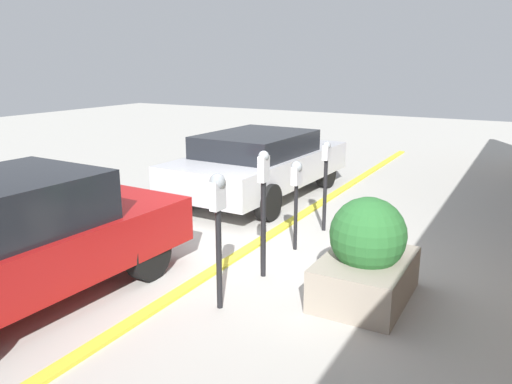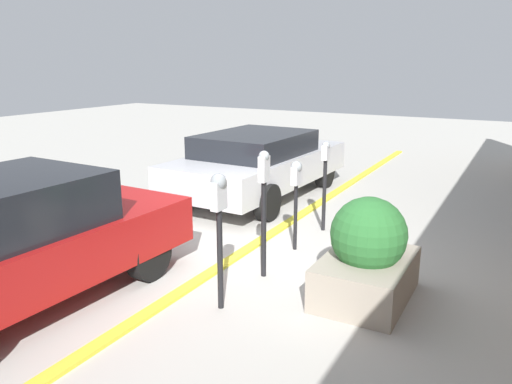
{
  "view_description": "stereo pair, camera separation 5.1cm",
  "coord_description": "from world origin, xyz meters",
  "px_view_note": "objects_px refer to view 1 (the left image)",
  "views": [
    {
      "loc": [
        -5.73,
        -3.36,
        2.66
      ],
      "look_at": [
        0.0,
        -0.15,
        0.95
      ],
      "focal_mm": 35.0,
      "sensor_mm": 36.0,
      "label": 1
    },
    {
      "loc": [
        -5.76,
        -3.32,
        2.66
      ],
      "look_at": [
        0.0,
        -0.15,
        0.95
      ],
      "focal_mm": 35.0,
      "sensor_mm": 36.0,
      "label": 2
    }
  ],
  "objects_px": {
    "planter_box": "(367,257)",
    "parked_car_middle": "(260,162)",
    "parking_meter_nearest": "(218,211)",
    "parking_meter_fourth": "(326,171)",
    "parking_meter_middle": "(296,183)",
    "parked_car_front": "(6,241)",
    "parking_meter_second": "(263,194)"
  },
  "relations": [
    {
      "from": "parking_meter_middle",
      "to": "planter_box",
      "type": "bearing_deg",
      "value": -126.94
    },
    {
      "from": "planter_box",
      "to": "parking_meter_fourth",
      "type": "bearing_deg",
      "value": 32.91
    },
    {
      "from": "parked_car_middle",
      "to": "parking_meter_nearest",
      "type": "bearing_deg",
      "value": -154.5
    },
    {
      "from": "planter_box",
      "to": "parked_car_middle",
      "type": "distance_m",
      "value": 4.69
    },
    {
      "from": "parking_meter_fourth",
      "to": "parked_car_middle",
      "type": "height_order",
      "value": "parking_meter_fourth"
    },
    {
      "from": "parking_meter_nearest",
      "to": "parking_meter_second",
      "type": "xyz_separation_m",
      "value": [
        0.99,
        -0.02,
        -0.04
      ]
    },
    {
      "from": "planter_box",
      "to": "parked_car_front",
      "type": "relative_size",
      "value": 0.33
    },
    {
      "from": "parking_meter_second",
      "to": "parking_meter_fourth",
      "type": "relative_size",
      "value": 1.11
    },
    {
      "from": "parking_meter_second",
      "to": "parked_car_front",
      "type": "relative_size",
      "value": 0.39
    },
    {
      "from": "parking_meter_fourth",
      "to": "parking_meter_middle",
      "type": "bearing_deg",
      "value": 177.36
    },
    {
      "from": "parking_meter_middle",
      "to": "parked_car_middle",
      "type": "distance_m",
      "value": 3.03
    },
    {
      "from": "parking_meter_nearest",
      "to": "parked_car_front",
      "type": "xyz_separation_m",
      "value": [
        -1.11,
        2.03,
        -0.35
      ]
    },
    {
      "from": "parking_meter_nearest",
      "to": "parked_car_middle",
      "type": "relative_size",
      "value": 0.35
    },
    {
      "from": "parking_meter_second",
      "to": "parked_car_front",
      "type": "bearing_deg",
      "value": 135.73
    },
    {
      "from": "parking_meter_nearest",
      "to": "parking_meter_fourth",
      "type": "distance_m",
      "value": 3.05
    },
    {
      "from": "parking_meter_middle",
      "to": "parking_meter_second",
      "type": "bearing_deg",
      "value": -177.91
    },
    {
      "from": "parking_meter_second",
      "to": "parking_meter_fourth",
      "type": "xyz_separation_m",
      "value": [
        2.06,
        -0.01,
        -0.09
      ]
    },
    {
      "from": "parking_meter_middle",
      "to": "planter_box",
      "type": "relative_size",
      "value": 0.96
    },
    {
      "from": "planter_box",
      "to": "parking_meter_nearest",
      "type": "bearing_deg",
      "value": 127.17
    },
    {
      "from": "parking_meter_nearest",
      "to": "parking_meter_middle",
      "type": "height_order",
      "value": "parking_meter_nearest"
    },
    {
      "from": "parking_meter_second",
      "to": "parking_meter_fourth",
      "type": "distance_m",
      "value": 2.06
    },
    {
      "from": "parking_meter_fourth",
      "to": "parked_car_front",
      "type": "distance_m",
      "value": 4.64
    },
    {
      "from": "parking_meter_fourth",
      "to": "parking_meter_second",
      "type": "bearing_deg",
      "value": 179.77
    },
    {
      "from": "parking_meter_second",
      "to": "planter_box",
      "type": "relative_size",
      "value": 1.19
    },
    {
      "from": "parking_meter_nearest",
      "to": "parking_meter_middle",
      "type": "distance_m",
      "value": 2.05
    },
    {
      "from": "planter_box",
      "to": "parked_car_front",
      "type": "height_order",
      "value": "parked_car_front"
    },
    {
      "from": "parking_meter_second",
      "to": "parked_car_front",
      "type": "distance_m",
      "value": 2.94
    },
    {
      "from": "parking_meter_nearest",
      "to": "planter_box",
      "type": "height_order",
      "value": "parking_meter_nearest"
    },
    {
      "from": "parking_meter_nearest",
      "to": "parked_car_front",
      "type": "bearing_deg",
      "value": 118.61
    },
    {
      "from": "parked_car_front",
      "to": "parked_car_middle",
      "type": "height_order",
      "value": "parked_car_front"
    },
    {
      "from": "planter_box",
      "to": "parked_car_middle",
      "type": "xyz_separation_m",
      "value": [
        3.38,
        3.25,
        0.2
      ]
    },
    {
      "from": "parking_meter_middle",
      "to": "parked_car_front",
      "type": "bearing_deg",
      "value": 147.51
    }
  ]
}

